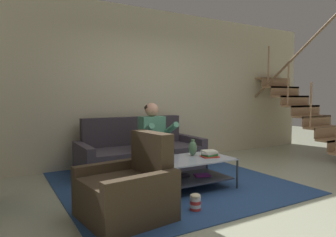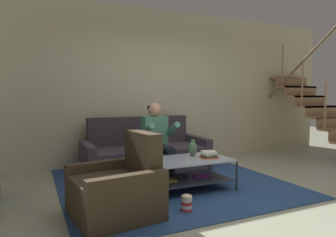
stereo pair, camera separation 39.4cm
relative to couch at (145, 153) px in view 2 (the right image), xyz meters
name	(u,v)px [view 2 (the right image)]	position (x,y,z in m)	size (l,w,h in m)	color
ground	(231,199)	(0.45, -1.83, -0.28)	(16.80, 16.80, 0.00)	#A7AC90
back_partition	(155,86)	(0.45, 0.63, 1.17)	(8.40, 0.12, 2.90)	beige
staircase_run	(317,105)	(3.68, -0.37, 0.80)	(0.95, 2.44, 2.83)	tan
couch	(145,153)	(0.00, 0.00, 0.00)	(2.08, 0.91, 0.89)	#403942
person_seated_center	(157,137)	(0.00, -0.54, 0.34)	(0.50, 0.58, 1.15)	#1D2329
coffee_table	(187,169)	(0.14, -1.28, -0.01)	(1.14, 0.69, 0.41)	#AAB3C7
area_rug	(167,180)	(0.07, -0.77, -0.28)	(3.08, 3.22, 0.01)	navy
vase	(193,148)	(0.30, -1.12, 0.24)	(0.12, 0.12, 0.23)	#507C53
book_stack	(209,155)	(0.44, -1.33, 0.17)	(0.26, 0.22, 0.09)	red
armchair	(118,190)	(-0.95, -1.77, 0.00)	(0.91, 0.90, 0.87)	#3F3121
popcorn_tub	(187,203)	(-0.24, -1.96, -0.19)	(0.12, 0.12, 0.19)	red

